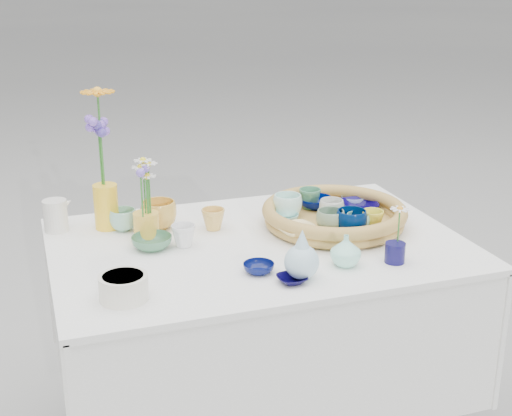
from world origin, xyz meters
name	(u,v)px	position (x,y,z in m)	size (l,w,h in m)	color
wicker_tray	(334,215)	(0.28, 0.05, 0.80)	(0.47, 0.47, 0.08)	olive
tray_ceramic_0	(316,203)	(0.28, 0.19, 0.80)	(0.12, 0.12, 0.04)	#000D59
tray_ceramic_1	(359,206)	(0.41, 0.12, 0.80)	(0.13, 0.13, 0.03)	#06003E
tray_ceramic_2	(372,220)	(0.36, -0.06, 0.82)	(0.07, 0.07, 0.07)	yellow
tray_ceramic_3	(344,222)	(0.29, 0.00, 0.80)	(0.13, 0.13, 0.03)	#51A973
tray_ceramic_4	(330,221)	(0.23, -0.03, 0.82)	(0.09, 0.09, 0.07)	gray
tray_ceramic_5	(285,218)	(0.13, 0.10, 0.80)	(0.09, 0.09, 0.03)	#94D5CC
tray_ceramic_6	(288,206)	(0.15, 0.14, 0.82)	(0.10, 0.10, 0.08)	#C8FAF0
tray_ceramic_7	(331,209)	(0.28, 0.08, 0.82)	(0.08, 0.08, 0.07)	silver
tray_ceramic_8	(353,200)	(0.42, 0.20, 0.80)	(0.08, 0.08, 0.03)	#A9CAF4
tray_ceramic_9	(351,222)	(0.28, -0.07, 0.82)	(0.10, 0.10, 0.08)	#00184B
tray_ceramic_10	(297,231)	(0.12, -0.03, 0.80)	(0.12, 0.12, 0.03)	#EED78C
tray_ceramic_11	(358,223)	(0.31, -0.06, 0.81)	(0.08, 0.08, 0.06)	#8DE0C6
tray_ceramic_12	(310,199)	(0.25, 0.19, 0.82)	(0.08, 0.08, 0.07)	#3E7D5A
loose_ceramic_0	(159,215)	(-0.27, 0.22, 0.81)	(0.12, 0.12, 0.09)	gold
loose_ceramic_1	(213,219)	(-0.10, 0.15, 0.80)	(0.08, 0.08, 0.07)	#DDAD50
loose_ceramic_2	(152,242)	(-0.32, 0.05, 0.78)	(0.12, 0.12, 0.04)	#427654
loose_ceramic_3	(184,236)	(-0.23, 0.04, 0.80)	(0.07, 0.07, 0.07)	white
loose_ceramic_4	(259,268)	(-0.07, -0.22, 0.78)	(0.09, 0.09, 0.03)	#070F48
loose_ceramic_5	(123,220)	(-0.38, 0.24, 0.80)	(0.09, 0.09, 0.07)	#86C2AA
loose_ceramic_6	(292,279)	(-0.01, -0.31, 0.77)	(0.08, 0.08, 0.02)	black
fluted_bowl	(124,287)	(-0.45, -0.26, 0.80)	(0.13, 0.13, 0.07)	silver
bud_vase_paleblue	(302,253)	(0.03, -0.29, 0.84)	(0.10, 0.10, 0.15)	#AFD7E4
bud_vase_seafoam	(346,250)	(0.18, -0.25, 0.81)	(0.09, 0.09, 0.09)	#9EEED3
bud_vase_cobalt	(395,253)	(0.32, -0.27, 0.79)	(0.06, 0.06, 0.06)	#0F0C43
single_daisy	(399,225)	(0.34, -0.26, 0.87)	(0.06, 0.06, 0.12)	white
tall_vase_yellow	(106,207)	(-0.43, 0.27, 0.84)	(0.08, 0.08, 0.15)	yellow
gerbera	(101,139)	(-0.43, 0.28, 1.06)	(0.12, 0.12, 0.32)	orange
hydrangea	(100,156)	(-0.43, 0.28, 1.01)	(0.07, 0.07, 0.26)	#4E3BA0
white_pitcher	(56,216)	(-0.59, 0.30, 0.82)	(0.11, 0.08, 0.10)	silver
daisy_cup	(146,226)	(-0.32, 0.14, 0.81)	(0.08, 0.08, 0.09)	yellow
daisy_posy	(146,188)	(-0.32, 0.12, 0.94)	(0.09, 0.09, 0.17)	white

